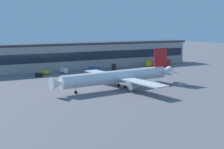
% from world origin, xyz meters
% --- Properties ---
extents(ground_plane, '(600.00, 600.00, 0.00)m').
position_xyz_m(ground_plane, '(0.00, 0.00, 0.00)').
color(ground_plane, slate).
extents(terminal_building, '(148.04, 14.89, 15.05)m').
position_xyz_m(terminal_building, '(0.00, 60.74, 7.55)').
color(terminal_building, '#9E9993').
rests_on(terminal_building, ground_plane).
extents(airliner, '(56.80, 48.84, 15.23)m').
position_xyz_m(airliner, '(-11.71, -3.46, 4.63)').
color(airliner, white).
rests_on(airliner, ground_plane).
extents(stair_truck, '(4.89, 6.43, 3.55)m').
position_xyz_m(stair_truck, '(11.00, 40.88, 1.98)').
color(stair_truck, black).
rests_on(stair_truck, ground_plane).
extents(crew_van, '(2.94, 5.47, 2.55)m').
position_xyz_m(crew_van, '(-16.75, 45.89, 1.46)').
color(crew_van, white).
rests_on(crew_van, ground_plane).
extents(catering_truck, '(7.63, 5.39, 4.15)m').
position_xyz_m(catering_truck, '(48.14, 40.93, 2.29)').
color(catering_truck, red).
rests_on(catering_truck, ground_plane).
extents(pushback_tractor, '(5.46, 4.62, 1.75)m').
position_xyz_m(pushback_tractor, '(-26.72, 46.49, 1.05)').
color(pushback_tractor, yellow).
rests_on(pushback_tractor, ground_plane).
extents(belt_loader, '(6.49, 5.09, 1.95)m').
position_xyz_m(belt_loader, '(1.45, 46.26, 1.15)').
color(belt_loader, '#2651A5').
rests_on(belt_loader, ground_plane).
extents(baggage_tug, '(4.12, 3.46, 1.85)m').
position_xyz_m(baggage_tug, '(-31.79, 39.71, 1.09)').
color(baggage_tug, black).
rests_on(baggage_tug, ground_plane).
extents(fuel_truck, '(7.90, 7.94, 3.35)m').
position_xyz_m(fuel_truck, '(40.20, 47.53, 1.88)').
color(fuel_truck, yellow).
rests_on(fuel_truck, ground_plane).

